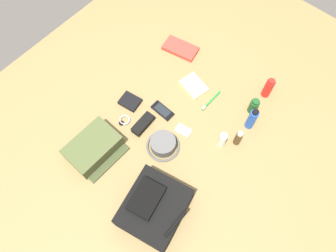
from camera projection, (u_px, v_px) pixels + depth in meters
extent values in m
cube|color=olive|center=(168.00, 130.00, 1.76)|extent=(2.64, 2.02, 0.02)
cube|color=black|center=(154.00, 208.00, 1.51)|extent=(0.35, 0.32, 0.13)
cube|color=black|center=(146.00, 198.00, 1.45)|extent=(0.19, 0.15, 0.03)
cylinder|color=black|center=(175.00, 224.00, 1.40)|extent=(0.14, 0.02, 0.02)
cube|color=#47512D|center=(93.00, 147.00, 1.66)|extent=(0.28, 0.19, 0.09)
cube|color=#394124|center=(108.00, 162.00, 1.67)|extent=(0.26, 0.07, 0.01)
cylinder|color=#545454|center=(163.00, 144.00, 1.67)|extent=(0.13, 0.13, 0.06)
torus|color=#545454|center=(163.00, 146.00, 1.70)|extent=(0.18, 0.18, 0.01)
cylinder|color=red|center=(268.00, 88.00, 1.79)|extent=(0.05, 0.05, 0.13)
cylinder|color=red|center=(272.00, 81.00, 1.72)|extent=(0.04, 0.04, 0.01)
cylinder|color=#19471E|center=(254.00, 106.00, 1.76)|extent=(0.05, 0.05, 0.09)
cylinder|color=#19471E|center=(256.00, 102.00, 1.71)|extent=(0.04, 0.04, 0.01)
cylinder|color=blue|center=(252.00, 119.00, 1.69)|extent=(0.04, 0.04, 0.15)
cylinder|color=black|center=(256.00, 112.00, 1.62)|extent=(0.03, 0.03, 0.01)
cylinder|color=#473319|center=(238.00, 138.00, 1.67)|extent=(0.04, 0.04, 0.10)
cylinder|color=silver|center=(240.00, 134.00, 1.62)|extent=(0.03, 0.03, 0.01)
cylinder|color=white|center=(222.00, 140.00, 1.66)|extent=(0.04, 0.04, 0.11)
cylinder|color=silver|center=(224.00, 135.00, 1.60)|extent=(0.03, 0.03, 0.01)
cube|color=red|center=(180.00, 48.00, 1.97)|extent=(0.15, 0.23, 0.02)
cube|color=white|center=(180.00, 49.00, 1.97)|extent=(0.14, 0.22, 0.02)
cube|color=black|center=(163.00, 111.00, 1.79)|extent=(0.06, 0.13, 0.01)
cube|color=black|center=(162.00, 110.00, 1.79)|extent=(0.05, 0.09, 0.00)
cube|color=#B7B7BC|center=(183.00, 130.00, 1.74)|extent=(0.07, 0.09, 0.01)
cylinder|color=silver|center=(181.00, 128.00, 1.74)|extent=(0.03, 0.03, 0.00)
torus|color=#99999E|center=(125.00, 120.00, 1.77)|extent=(0.06, 0.06, 0.01)
cylinder|color=black|center=(121.00, 123.00, 1.76)|extent=(0.03, 0.03, 0.01)
cylinder|color=#198C33|center=(211.00, 101.00, 1.82)|extent=(0.16, 0.01, 0.01)
cube|color=white|center=(204.00, 107.00, 1.79)|extent=(0.02, 0.01, 0.01)
cube|color=black|center=(130.00, 102.00, 1.81)|extent=(0.11, 0.12, 0.02)
cube|color=beige|center=(194.00, 86.00, 1.86)|extent=(0.14, 0.17, 0.02)
cube|color=black|center=(143.00, 124.00, 1.74)|extent=(0.14, 0.06, 0.04)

